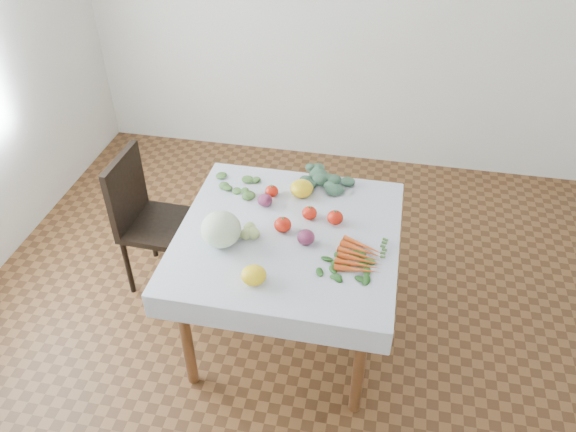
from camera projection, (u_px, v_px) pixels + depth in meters
The scene contains 18 objects.
ground at pixel (288, 330), 3.34m from camera, with size 4.00×4.00×0.00m, color brown.
table at pixel (288, 248), 2.94m from camera, with size 1.00×1.00×0.75m.
tablecloth at pixel (288, 233), 2.87m from camera, with size 1.12×1.12×0.01m, color white.
chair at pixel (146, 213), 3.39m from camera, with size 0.42×0.42×0.90m.
cabbage at pixel (221, 229), 2.76m from camera, with size 0.20×0.20×0.18m, color silver.
tomato_a at pixel (272, 191), 3.10m from camera, with size 0.07×0.07×0.07m, color red.
tomato_b at pixel (283, 225), 2.86m from camera, with size 0.09×0.09×0.08m, color red.
tomato_c at pixel (309, 213), 2.95m from camera, with size 0.08×0.08×0.07m, color red.
tomato_d at pixel (335, 218), 2.91m from camera, with size 0.08×0.08×0.07m, color red.
heirloom_back at pixel (302, 188), 3.10m from camera, with size 0.13×0.13×0.09m, color yellow.
heirloom_front at pixel (254, 275), 2.57m from camera, with size 0.12×0.12×0.08m, color yellow.
onion_a at pixel (265, 200), 3.04m from camera, with size 0.08×0.08×0.07m, color #5B1A40.
onion_b at pixel (306, 237), 2.79m from camera, with size 0.09×0.09×0.08m, color #5B1A40.
tomatillo_cluster at pixel (243, 234), 2.83m from camera, with size 0.17×0.11×0.05m.
carrot_bunch at pixel (362, 258), 2.70m from camera, with size 0.22×0.26×0.03m.
kale_bunch at pixel (326, 180), 3.21m from camera, with size 0.36×0.27×0.04m.
basil_bunch at pixel (346, 266), 2.67m from camera, with size 0.26×0.21×0.01m.
dill_bunch at pixel (234, 185), 3.18m from camera, with size 0.25×0.18×0.03m.
Camera 1 is at (0.43, -2.16, 2.60)m, focal length 35.00 mm.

